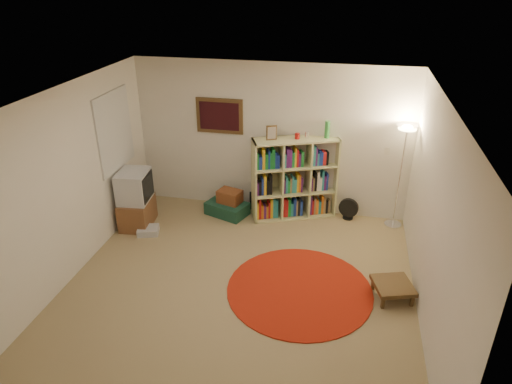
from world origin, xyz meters
TOP-DOWN VIEW (x-y plane):
  - room at (-0.05, 0.05)m, footprint 4.54×4.54m
  - bookshelf at (0.41, 2.05)m, footprint 1.41×0.87m
  - floor_lamp at (2.08, 2.04)m, footprint 0.42×0.42m
  - floor_fan at (1.35, 2.11)m, footprint 0.33×0.20m
  - tv_stand at (-1.98, 1.21)m, footprint 0.52×0.69m
  - dvd_box at (-1.72, 0.98)m, footprint 0.38×0.35m
  - suitcase at (-0.66, 1.85)m, footprint 0.77×0.64m
  - wicker_basket at (-0.62, 1.88)m, footprint 0.44×0.37m
  - duffel_bag at (-0.18, 2.28)m, footprint 0.44×0.39m
  - paper_towel at (0.07, 1.89)m, footprint 0.12×0.12m
  - red_rug at (0.79, 0.07)m, footprint 1.89×1.89m
  - side_table at (1.95, 0.17)m, footprint 0.58×0.58m

SIDE VIEW (x-z plane):
  - red_rug at x=0.79m, z-range 0.00..0.02m
  - dvd_box at x=-1.72m, z-range 0.00..0.11m
  - suitcase at x=-0.66m, z-range 0.00..0.21m
  - paper_towel at x=0.07m, z-range 0.00..0.22m
  - duffel_bag at x=-0.18m, z-range 0.00..0.26m
  - side_table at x=1.95m, z-range 0.07..0.28m
  - floor_fan at x=1.35m, z-range 0.00..0.37m
  - wicker_basket at x=-0.62m, z-range 0.21..0.43m
  - tv_stand at x=-1.98m, z-range -0.02..0.92m
  - bookshelf at x=0.41m, z-range -0.16..1.48m
  - room at x=-0.05m, z-range -0.01..2.53m
  - floor_lamp at x=2.08m, z-range 0.56..2.26m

